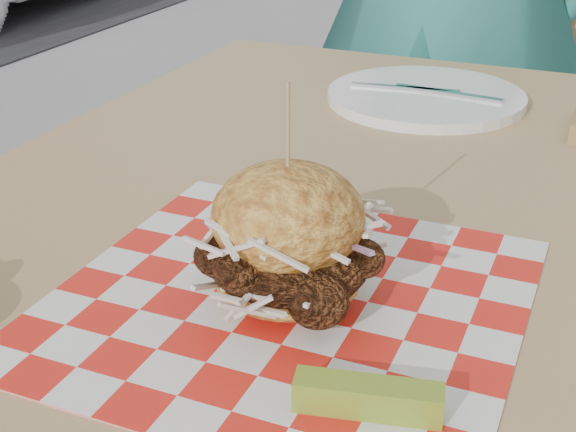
% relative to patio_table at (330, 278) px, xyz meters
% --- Properties ---
extents(patio_table, '(0.80, 1.20, 0.75)m').
position_rel_patio_table_xyz_m(patio_table, '(0.00, 0.00, 0.00)').
color(patio_table, tan).
rests_on(patio_table, ground).
extents(patio_chair, '(0.48, 0.49, 0.95)m').
position_rel_patio_table_xyz_m(patio_chair, '(-0.01, 0.97, -0.12)').
color(patio_chair, tan).
rests_on(patio_chair, ground).
extents(paper_liner, '(0.36, 0.36, 0.00)m').
position_rel_patio_table_xyz_m(paper_liner, '(0.03, -0.17, 0.08)').
color(paper_liner, red).
rests_on(paper_liner, patio_table).
extents(sandwich, '(0.16, 0.16, 0.18)m').
position_rel_patio_table_xyz_m(sandwich, '(0.03, -0.17, 0.13)').
color(sandwich, gold).
rests_on(sandwich, paper_liner).
extents(pickle_spear, '(0.10, 0.04, 0.02)m').
position_rel_patio_table_xyz_m(pickle_spear, '(0.13, -0.28, 0.09)').
color(pickle_spear, olive).
rests_on(pickle_spear, paper_liner).
extents(place_setting, '(0.27, 0.27, 0.02)m').
position_rel_patio_table_xyz_m(place_setting, '(0.00, 0.37, 0.09)').
color(place_setting, white).
rests_on(place_setting, patio_table).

